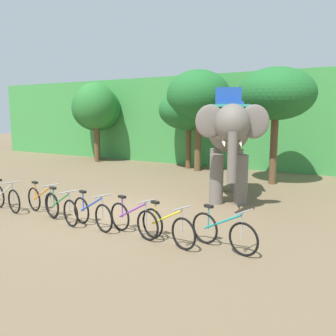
# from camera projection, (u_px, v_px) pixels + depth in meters

# --- Properties ---
(ground_plane) EXTENTS (80.00, 80.00, 0.00)m
(ground_plane) POSITION_uv_depth(u_px,v_px,m) (114.00, 213.00, 10.26)
(ground_plane) COLOR brown
(foliage_hedge) EXTENTS (36.00, 6.00, 4.95)m
(foliage_hedge) POSITION_uv_depth(u_px,v_px,m) (250.00, 120.00, 20.90)
(foliage_hedge) COLOR #3D8E42
(foliage_hedge) RESTS_ON ground
(tree_far_right) EXTENTS (2.94, 2.94, 4.55)m
(tree_far_right) POSITION_uv_depth(u_px,v_px,m) (96.00, 109.00, 21.60)
(tree_far_right) COLOR brown
(tree_far_right) RESTS_ON ground
(tree_right) EXTENTS (2.43, 2.43, 4.68)m
(tree_right) POSITION_uv_depth(u_px,v_px,m) (95.00, 106.00, 20.76)
(tree_right) COLOR brown
(tree_right) RESTS_ON ground
(tree_left) EXTENTS (3.12, 3.12, 4.09)m
(tree_left) POSITION_uv_depth(u_px,v_px,m) (189.00, 110.00, 18.24)
(tree_left) COLOR brown
(tree_left) RESTS_ON ground
(tree_center_right) EXTENTS (3.13, 3.13, 5.00)m
(tree_center_right) POSITION_uv_depth(u_px,v_px,m) (198.00, 96.00, 17.37)
(tree_center_right) COLOR brown
(tree_center_right) RESTS_ON ground
(tree_center) EXTENTS (3.09, 3.09, 4.70)m
(tree_center) POSITION_uv_depth(u_px,v_px,m) (276.00, 94.00, 14.02)
(tree_center) COLOR brown
(tree_center) RESTS_ON ground
(elephant) EXTENTS (2.93, 4.18, 3.78)m
(elephant) POSITION_uv_depth(u_px,v_px,m) (229.00, 134.00, 11.58)
(elephant) COLOR #665E56
(elephant) RESTS_ON ground
(bike_white) EXTENTS (1.69, 0.53, 0.92)m
(bike_white) POSITION_uv_depth(u_px,v_px,m) (6.00, 198.00, 10.55)
(bike_white) COLOR black
(bike_white) RESTS_ON ground
(bike_orange) EXTENTS (1.68, 0.55, 0.92)m
(bike_orange) POSITION_uv_depth(u_px,v_px,m) (43.00, 201.00, 10.16)
(bike_orange) COLOR black
(bike_orange) RESTS_ON ground
(bike_green) EXTENTS (1.66, 0.63, 0.92)m
(bike_green) POSITION_uv_depth(u_px,v_px,m) (61.00, 208.00, 9.37)
(bike_green) COLOR black
(bike_green) RESTS_ON ground
(bike_blue) EXTENTS (1.67, 0.61, 0.92)m
(bike_blue) POSITION_uv_depth(u_px,v_px,m) (92.00, 213.00, 8.93)
(bike_blue) COLOR black
(bike_blue) RESTS_ON ground
(bike_purple) EXTENTS (1.67, 0.59, 0.92)m
(bike_purple) POSITION_uv_depth(u_px,v_px,m) (133.00, 220.00, 8.38)
(bike_purple) COLOR black
(bike_purple) RESTS_ON ground
(bike_yellow) EXTENTS (1.66, 0.64, 0.92)m
(bike_yellow) POSITION_uv_depth(u_px,v_px,m) (167.00, 227.00, 7.83)
(bike_yellow) COLOR black
(bike_yellow) RESTS_ON ground
(bike_teal) EXTENTS (1.67, 0.61, 0.92)m
(bike_teal) POSITION_uv_depth(u_px,v_px,m) (223.00, 232.00, 7.50)
(bike_teal) COLOR black
(bike_teal) RESTS_ON ground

